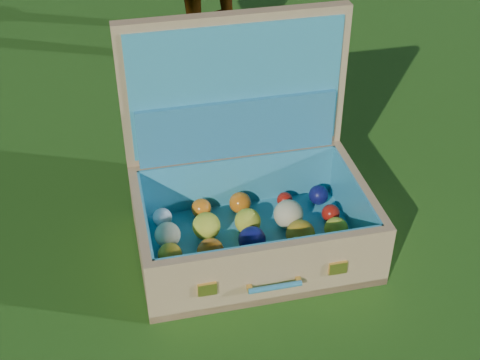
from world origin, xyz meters
name	(u,v)px	position (x,y,z in m)	size (l,w,h in m)	color
ground	(179,226)	(0.00, 0.00, 0.00)	(60.00, 60.00, 0.00)	#215114
suitcase	(247,188)	(0.14, -0.10, 0.14)	(0.61, 0.50, 0.52)	tan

